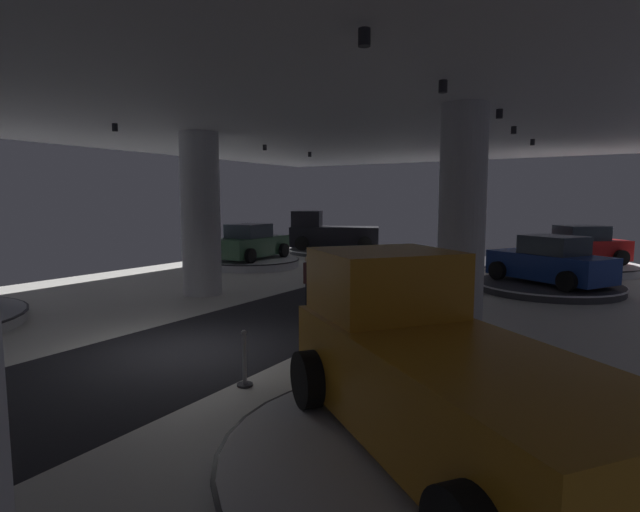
{
  "coord_description": "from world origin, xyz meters",
  "views": [
    {
      "loc": [
        8.05,
        -7.38,
        3.28
      ],
      "look_at": [
        -0.66,
        6.63,
        1.4
      ],
      "focal_mm": 28.16,
      "sensor_mm": 36.0,
      "label": 1
    }
  ],
  "objects_px": {
    "column_left": "(201,215)",
    "display_car_deep_right": "(578,246)",
    "pickup_truck_deep_left": "(330,233)",
    "display_platform_far_right": "(548,286)",
    "display_platform_deep_left": "(335,251)",
    "visitor_walking_far": "(386,272)",
    "visitor_walking_near": "(308,278)",
    "display_platform_far_left": "(251,262)",
    "column_right": "(462,221)",
    "display_platform_deep_right": "(576,267)",
    "display_car_far_left": "(250,243)",
    "display_platform_near_right": "(449,459)",
    "display_car_far_right": "(550,262)",
    "pickup_truck_near_right": "(436,369)"
  },
  "relations": [
    {
      "from": "display_platform_far_left",
      "to": "visitor_walking_near",
      "type": "distance_m",
      "value": 9.85
    },
    {
      "from": "pickup_truck_near_right",
      "to": "visitor_walking_far",
      "type": "height_order",
      "value": "pickup_truck_near_right"
    },
    {
      "from": "display_platform_far_right",
      "to": "pickup_truck_deep_left",
      "type": "bearing_deg",
      "value": 152.75
    },
    {
      "from": "display_car_far_left",
      "to": "pickup_truck_near_right",
      "type": "relative_size",
      "value": 0.79
    },
    {
      "from": "display_platform_deep_left",
      "to": "display_platform_far_right",
      "type": "relative_size",
      "value": 1.13
    },
    {
      "from": "display_platform_deep_right",
      "to": "display_car_deep_right",
      "type": "distance_m",
      "value": 0.93
    },
    {
      "from": "display_platform_deep_right",
      "to": "display_car_far_left",
      "type": "distance_m",
      "value": 15.18
    },
    {
      "from": "display_car_far_right",
      "to": "display_platform_near_right",
      "type": "relative_size",
      "value": 0.8
    },
    {
      "from": "column_right",
      "to": "visitor_walking_far",
      "type": "bearing_deg",
      "value": 138.96
    },
    {
      "from": "display_platform_near_right",
      "to": "display_platform_deep_left",
      "type": "bearing_deg",
      "value": 123.42
    },
    {
      "from": "display_platform_deep_left",
      "to": "display_car_deep_right",
      "type": "xyz_separation_m",
      "value": [
        13.34,
        -0.96,
        1.0
      ]
    },
    {
      "from": "display_car_deep_right",
      "to": "display_car_far_right",
      "type": "relative_size",
      "value": 0.97
    },
    {
      "from": "column_left",
      "to": "display_car_far_right",
      "type": "height_order",
      "value": "column_left"
    },
    {
      "from": "display_car_deep_right",
      "to": "display_platform_far_right",
      "type": "xyz_separation_m",
      "value": [
        -0.43,
        -5.97,
        -0.98
      ]
    },
    {
      "from": "pickup_truck_deep_left",
      "to": "visitor_walking_near",
      "type": "xyz_separation_m",
      "value": [
        7.45,
        -13.74,
        -0.28
      ]
    },
    {
      "from": "display_platform_deep_right",
      "to": "display_car_far_left",
      "type": "height_order",
      "value": "display_car_far_left"
    },
    {
      "from": "display_platform_near_right",
      "to": "pickup_truck_near_right",
      "type": "distance_m",
      "value": 1.08
    },
    {
      "from": "display_car_far_left",
      "to": "display_car_far_right",
      "type": "distance_m",
      "value": 13.29
    },
    {
      "from": "column_right",
      "to": "display_car_far_right",
      "type": "distance_m",
      "value": 7.63
    },
    {
      "from": "display_platform_deep_left",
      "to": "visitor_walking_far",
      "type": "relative_size",
      "value": 3.57
    },
    {
      "from": "visitor_walking_near",
      "to": "column_left",
      "type": "bearing_deg",
      "value": -179.05
    },
    {
      "from": "column_right",
      "to": "visitor_walking_far",
      "type": "distance_m",
      "value": 4.65
    },
    {
      "from": "display_platform_deep_right",
      "to": "pickup_truck_deep_left",
      "type": "bearing_deg",
      "value": 176.46
    },
    {
      "from": "column_left",
      "to": "visitor_walking_far",
      "type": "xyz_separation_m",
      "value": [
        5.82,
        2.44,
        -1.84
      ]
    },
    {
      "from": "display_platform_deep_right",
      "to": "display_platform_near_right",
      "type": "distance_m",
      "value": 19.65
    },
    {
      "from": "visitor_walking_near",
      "to": "visitor_walking_far",
      "type": "xyz_separation_m",
      "value": [
        1.48,
        2.37,
        0.0
      ]
    },
    {
      "from": "column_left",
      "to": "display_car_deep_right",
      "type": "relative_size",
      "value": 1.25
    },
    {
      "from": "pickup_truck_deep_left",
      "to": "display_platform_far_right",
      "type": "bearing_deg",
      "value": -27.25
    },
    {
      "from": "column_left",
      "to": "display_platform_far_left",
      "type": "bearing_deg",
      "value": 116.2
    },
    {
      "from": "display_platform_deep_left",
      "to": "display_car_far_left",
      "type": "bearing_deg",
      "value": -92.56
    },
    {
      "from": "column_right",
      "to": "display_car_deep_right",
      "type": "height_order",
      "value": "column_right"
    },
    {
      "from": "pickup_truck_deep_left",
      "to": "display_car_far_left",
      "type": "xyz_separation_m",
      "value": [
        -0.05,
        -7.43,
        -0.05
      ]
    },
    {
      "from": "display_car_far_left",
      "to": "visitor_walking_far",
      "type": "distance_m",
      "value": 9.81
    },
    {
      "from": "display_platform_deep_right",
      "to": "display_car_far_right",
      "type": "relative_size",
      "value": 1.18
    },
    {
      "from": "display_platform_near_right",
      "to": "column_right",
      "type": "bearing_deg",
      "value": 105.53
    },
    {
      "from": "display_platform_far_right",
      "to": "visitor_walking_far",
      "type": "distance_m",
      "value": 6.3
    },
    {
      "from": "display_car_far_left",
      "to": "visitor_walking_near",
      "type": "xyz_separation_m",
      "value": [
        7.5,
        -6.31,
        -0.24
      ]
    },
    {
      "from": "pickup_truck_deep_left",
      "to": "display_car_deep_right",
      "type": "distance_m",
      "value": 13.65
    },
    {
      "from": "display_platform_deep_left",
      "to": "display_car_far_left",
      "type": "height_order",
      "value": "display_car_far_left"
    },
    {
      "from": "display_platform_far_left",
      "to": "display_platform_near_right",
      "type": "relative_size",
      "value": 0.83
    },
    {
      "from": "display_platform_far_left",
      "to": "display_platform_far_right",
      "type": "height_order",
      "value": "display_platform_far_left"
    },
    {
      "from": "display_car_deep_right",
      "to": "display_platform_near_right",
      "type": "distance_m",
      "value": 19.7
    },
    {
      "from": "column_left",
      "to": "display_platform_far_left",
      "type": "distance_m",
      "value": 7.59
    },
    {
      "from": "display_platform_near_right",
      "to": "display_platform_far_left",
      "type": "bearing_deg",
      "value": 136.82
    },
    {
      "from": "display_platform_deep_right",
      "to": "pickup_truck_near_right",
      "type": "xyz_separation_m",
      "value": [
        0.05,
        -19.46,
        0.95
      ]
    },
    {
      "from": "pickup_truck_near_right",
      "to": "visitor_walking_far",
      "type": "xyz_separation_m",
      "value": [
        -4.72,
        8.93,
        -0.25
      ]
    },
    {
      "from": "column_right",
      "to": "display_car_deep_right",
      "type": "distance_m",
      "value": 13.53
    },
    {
      "from": "display_car_deep_right",
      "to": "display_platform_far_left",
      "type": "bearing_deg",
      "value": -154.33
    },
    {
      "from": "display_platform_far_right",
      "to": "visitor_walking_near",
      "type": "relative_size",
      "value": 3.17
    },
    {
      "from": "display_car_deep_right",
      "to": "display_car_far_left",
      "type": "height_order",
      "value": "display_car_far_left"
    }
  ]
}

